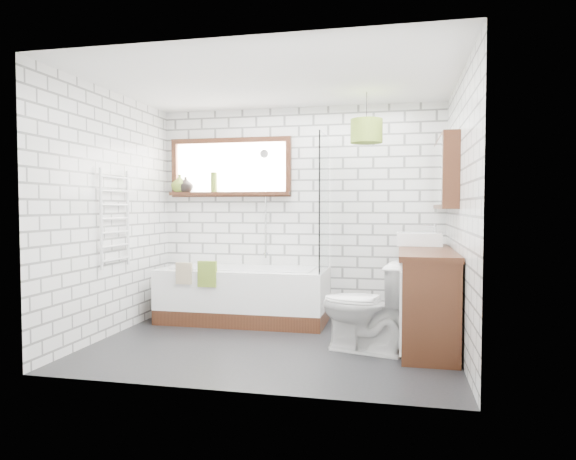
% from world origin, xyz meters
% --- Properties ---
extents(floor, '(3.40, 2.60, 0.01)m').
position_xyz_m(floor, '(0.00, 0.00, -0.01)').
color(floor, black).
rests_on(floor, ground).
extents(ceiling, '(3.40, 2.60, 0.01)m').
position_xyz_m(ceiling, '(0.00, 0.00, 2.50)').
color(ceiling, white).
rests_on(ceiling, ground).
extents(wall_back, '(3.40, 0.01, 2.50)m').
position_xyz_m(wall_back, '(0.00, 1.30, 1.25)').
color(wall_back, white).
rests_on(wall_back, ground).
extents(wall_front, '(3.40, 0.01, 2.50)m').
position_xyz_m(wall_front, '(0.00, -1.30, 1.25)').
color(wall_front, white).
rests_on(wall_front, ground).
extents(wall_left, '(0.01, 2.60, 2.50)m').
position_xyz_m(wall_left, '(-1.70, 0.00, 1.25)').
color(wall_left, white).
rests_on(wall_left, ground).
extents(wall_right, '(0.01, 2.60, 2.50)m').
position_xyz_m(wall_right, '(1.70, 0.00, 1.25)').
color(wall_right, white).
rests_on(wall_right, ground).
extents(window, '(1.52, 0.16, 0.68)m').
position_xyz_m(window, '(-0.85, 1.26, 1.80)').
color(window, black).
rests_on(window, wall_back).
extents(towel_radiator, '(0.06, 0.52, 1.00)m').
position_xyz_m(towel_radiator, '(-1.66, 0.00, 1.20)').
color(towel_radiator, white).
rests_on(towel_radiator, wall_left).
extents(mirror_cabinet, '(0.16, 1.20, 0.70)m').
position_xyz_m(mirror_cabinet, '(1.62, 0.60, 1.65)').
color(mirror_cabinet, black).
rests_on(mirror_cabinet, wall_right).
extents(shower_riser, '(0.02, 0.02, 1.30)m').
position_xyz_m(shower_riser, '(-0.40, 1.26, 1.35)').
color(shower_riser, silver).
rests_on(shower_riser, wall_back).
extents(bathtub, '(1.89, 0.84, 0.61)m').
position_xyz_m(bathtub, '(-0.56, 0.88, 0.31)').
color(bathtub, white).
rests_on(bathtub, floor).
extents(shower_screen, '(0.02, 0.72, 1.50)m').
position_xyz_m(shower_screen, '(0.37, 0.88, 1.36)').
color(shower_screen, white).
rests_on(shower_screen, bathtub).
extents(towel_green, '(0.21, 0.06, 0.28)m').
position_xyz_m(towel_green, '(-0.85, 0.46, 0.59)').
color(towel_green, olive).
rests_on(towel_green, bathtub).
extents(towel_beige, '(0.18, 0.05, 0.23)m').
position_xyz_m(towel_beige, '(-1.11, 0.46, 0.59)').
color(towel_beige, tan).
rests_on(towel_beige, bathtub).
extents(vanity, '(0.51, 1.60, 0.91)m').
position_xyz_m(vanity, '(1.44, 0.32, 0.46)').
color(vanity, black).
rests_on(vanity, floor).
extents(basin, '(0.45, 0.40, 0.13)m').
position_xyz_m(basin, '(1.38, 0.82, 0.98)').
color(basin, white).
rests_on(basin, vanity).
extents(tap, '(0.03, 0.03, 0.17)m').
position_xyz_m(tap, '(1.54, 0.82, 1.05)').
color(tap, silver).
rests_on(tap, vanity).
extents(toilet, '(0.66, 0.91, 0.84)m').
position_xyz_m(toilet, '(0.89, -0.07, 0.42)').
color(toilet, white).
rests_on(toilet, floor).
extents(vase_olive, '(0.22, 0.22, 0.22)m').
position_xyz_m(vase_olive, '(-1.50, 1.23, 1.59)').
color(vase_olive, olive).
rests_on(vase_olive, window).
extents(vase_dark, '(0.22, 0.22, 0.19)m').
position_xyz_m(vase_dark, '(-1.42, 1.23, 1.58)').
color(vase_dark, black).
rests_on(vase_dark, window).
extents(bottle, '(0.08, 0.08, 0.24)m').
position_xyz_m(bottle, '(-1.05, 1.23, 1.60)').
color(bottle, olive).
rests_on(bottle, window).
extents(pendant, '(0.33, 0.33, 0.24)m').
position_xyz_m(pendant, '(0.84, 0.64, 2.10)').
color(pendant, olive).
rests_on(pendant, ceiling).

